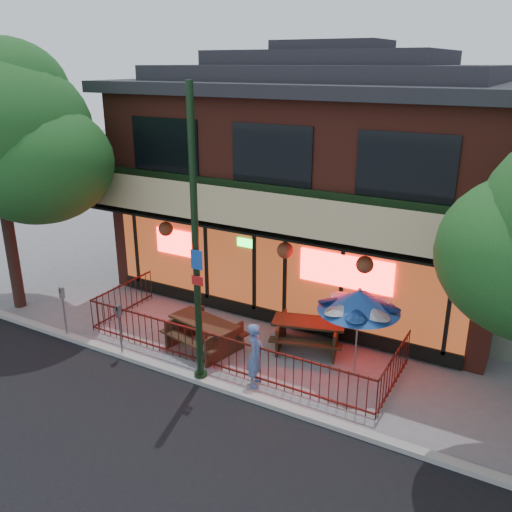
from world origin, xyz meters
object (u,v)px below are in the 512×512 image
(picnic_table_left, at_px, (204,330))
(street_light, at_px, (196,259))
(parking_meter_near, at_px, (119,322))
(patio_umbrella, at_px, (359,301))
(parking_meter_far, at_px, (63,304))
(pedestrian, at_px, (256,355))
(picnic_table_right, at_px, (308,330))

(picnic_table_left, bearing_deg, street_light, -59.05)
(parking_meter_near, bearing_deg, patio_umbrella, 22.27)
(street_light, height_order, parking_meter_far, street_light)
(picnic_table_left, height_order, patio_umbrella, patio_umbrella)
(pedestrian, bearing_deg, patio_umbrella, -63.29)
(pedestrian, bearing_deg, street_light, 96.26)
(parking_meter_near, bearing_deg, parking_meter_far, -180.00)
(picnic_table_left, height_order, pedestrian, pedestrian)
(picnic_table_right, relative_size, pedestrian, 1.40)
(patio_umbrella, distance_m, parking_meter_far, 8.05)
(picnic_table_left, xyz_separation_m, parking_meter_far, (-3.72, -1.42, 0.50))
(picnic_table_left, height_order, parking_meter_far, parking_meter_far)
(picnic_table_left, height_order, picnic_table_right, picnic_table_left)
(pedestrian, bearing_deg, picnic_table_left, 52.28)
(picnic_table_right, height_order, patio_umbrella, patio_umbrella)
(pedestrian, bearing_deg, parking_meter_far, 80.13)
(street_light, bearing_deg, picnic_table_left, 120.95)
(picnic_table_left, distance_m, pedestrian, 2.23)
(picnic_table_left, bearing_deg, patio_umbrella, 12.59)
(patio_umbrella, height_order, pedestrian, patio_umbrella)
(street_light, distance_m, picnic_table_right, 4.11)
(picnic_table_left, xyz_separation_m, picnic_table_right, (2.43, 1.38, -0.01))
(patio_umbrella, xyz_separation_m, parking_meter_near, (-5.60, -2.30, -0.95))
(street_light, relative_size, pedestrian, 4.36)
(picnic_table_right, bearing_deg, picnic_table_left, -150.41)
(patio_umbrella, bearing_deg, picnic_table_left, -167.41)
(street_light, distance_m, patio_umbrella, 4.03)
(picnic_table_right, xyz_separation_m, parking_meter_far, (-6.15, -2.80, 0.51))
(street_light, xyz_separation_m, pedestrian, (1.25, 0.50, -2.35))
(street_light, bearing_deg, picnic_table_right, 59.04)
(picnic_table_left, distance_m, parking_meter_near, 2.23)
(picnic_table_right, relative_size, parking_meter_far, 1.46)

